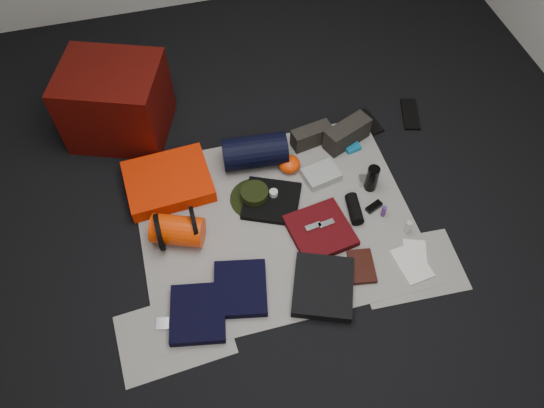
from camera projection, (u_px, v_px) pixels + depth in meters
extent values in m
cube|color=black|center=(276.00, 221.00, 3.18)|extent=(4.50, 4.50, 0.02)
cube|color=#B0ABA2|center=(276.00, 220.00, 3.17)|extent=(1.60, 1.30, 0.01)
cube|color=#B0ABA2|center=(174.00, 335.00, 2.77)|extent=(0.61, 0.44, 0.00)
cube|color=#B0ABA2|center=(410.00, 267.00, 2.99)|extent=(0.60, 0.43, 0.00)
cube|color=#470905|center=(116.00, 102.00, 3.38)|extent=(0.75, 0.69, 0.51)
cube|color=#F02902|center=(168.00, 182.00, 3.27)|extent=(0.54, 0.45, 0.09)
cylinder|color=#FC3904|center=(178.00, 230.00, 3.03)|extent=(0.34, 0.27, 0.17)
cylinder|color=black|center=(160.00, 232.00, 2.99)|extent=(0.02, 0.22, 0.22)
cylinder|color=black|center=(194.00, 224.00, 3.02)|extent=(0.03, 0.22, 0.22)
cylinder|color=black|center=(255.00, 152.00, 3.33)|extent=(0.42, 0.25, 0.21)
cylinder|color=black|center=(255.00, 198.00, 3.25)|extent=(0.35, 0.35, 0.01)
cylinder|color=black|center=(255.00, 194.00, 3.22)|extent=(0.17, 0.17, 0.08)
cube|color=#292520|center=(311.00, 136.00, 3.46)|extent=(0.28, 0.14, 0.13)
cube|color=#292520|center=(347.00, 134.00, 3.45)|extent=(0.34, 0.23, 0.16)
cube|color=black|center=(370.00, 122.00, 3.62)|extent=(0.13, 0.24, 0.01)
cube|color=black|center=(410.00, 114.00, 3.66)|extent=(0.18, 0.30, 0.02)
cube|color=black|center=(198.00, 314.00, 2.80)|extent=(0.34, 0.38, 0.05)
cube|color=black|center=(240.00, 288.00, 2.89)|extent=(0.35, 0.38, 0.05)
cube|color=black|center=(323.00, 287.00, 2.89)|extent=(0.43, 0.46, 0.06)
cube|color=black|center=(272.00, 201.00, 3.23)|extent=(0.43, 0.42, 0.03)
cube|color=#4C080C|center=(320.00, 231.00, 3.10)|extent=(0.39, 0.39, 0.05)
ellipsoid|color=#FC3904|center=(289.00, 164.00, 3.35)|extent=(0.14, 0.14, 0.09)
cube|color=#9CA49C|center=(321.00, 175.00, 3.33)|extent=(0.24, 0.20, 0.05)
cylinder|color=black|center=(372.00, 178.00, 3.23)|extent=(0.09, 0.09, 0.19)
cylinder|color=black|center=(354.00, 209.00, 3.17)|extent=(0.10, 0.20, 0.08)
cube|color=#B6B7BB|center=(368.00, 180.00, 3.31)|extent=(0.12, 0.08, 0.04)
cube|color=#1071A3|center=(353.00, 148.00, 3.47)|extent=(0.11, 0.08, 0.03)
cylinder|color=#522577|center=(384.00, 211.00, 3.15)|extent=(0.03, 0.03, 0.08)
cylinder|color=#B4BAB5|center=(408.00, 227.00, 3.08)|extent=(0.03, 0.03, 0.10)
cube|color=black|center=(362.00, 266.00, 2.97)|extent=(0.17, 0.23, 0.03)
cube|color=white|center=(412.00, 263.00, 2.99)|extent=(0.19, 0.25, 0.01)
cube|color=white|center=(415.00, 252.00, 3.04)|extent=(0.18, 0.20, 0.01)
cube|color=black|center=(374.00, 207.00, 3.21)|extent=(0.11, 0.08, 0.03)
cube|color=#B6B7BB|center=(163.00, 324.00, 2.79)|extent=(0.08, 0.08, 0.01)
cylinder|color=silver|center=(274.00, 193.00, 3.22)|extent=(0.05, 0.05, 0.04)
cube|color=#B6B7BB|center=(313.00, 227.00, 3.08)|extent=(0.10, 0.05, 0.01)
cube|color=#B6B7BB|center=(326.00, 224.00, 3.09)|extent=(0.10, 0.05, 0.01)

